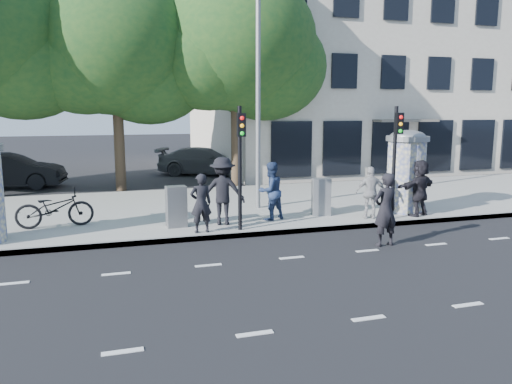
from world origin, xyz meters
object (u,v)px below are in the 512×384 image
object	(u,v)px
street_lamp	(259,67)
ped_c	(271,191)
car_right	(204,161)
ad_column_right	(406,169)
traffic_pole_near	(240,155)
man_road	(385,210)
ped_f	(420,188)
ped_b	(201,203)
cabinet_left	(176,207)
traffic_pole_far	(396,151)
ped_d	(223,191)
car_mid	(9,171)
bicycle	(55,208)
ped_e	(371,193)
cabinet_right	(321,197)

from	to	relation	value
street_lamp	ped_c	size ratio (longest dim) A/B	4.56
ped_c	car_right	world-z (taller)	ped_c
ad_column_right	street_lamp	distance (m)	5.81
traffic_pole_near	man_road	bearing A→B (deg)	-32.56
traffic_pole_near	ped_f	xyz separation A→B (m)	(5.86, 0.22, -1.20)
ped_f	man_road	distance (m)	3.47
street_lamp	ped_b	xyz separation A→B (m)	(-2.49, -2.77, -3.84)
ped_c	cabinet_left	size ratio (longest dim) A/B	1.51
traffic_pole_far	ped_d	size ratio (longest dim) A/B	1.73
traffic_pole_far	man_road	distance (m)	2.89
ped_c	car_mid	distance (m)	13.34
bicycle	traffic_pole_near	bearing A→B (deg)	-114.70
car_right	bicycle	bearing A→B (deg)	171.70
street_lamp	ped_e	distance (m)	5.39
ped_f	ped_c	bearing A→B (deg)	-29.32
ped_e	car_right	distance (m)	13.04
ped_c	cabinet_right	size ratio (longest dim) A/B	1.50
street_lamp	ad_column_right	bearing A→B (deg)	-23.73
traffic_pole_near	ped_f	bearing A→B (deg)	2.12
ped_c	cabinet_left	xyz separation A→B (m)	(-2.85, -0.09, -0.29)
ad_column_right	ped_c	world-z (taller)	ad_column_right
ped_e	cabinet_right	distance (m)	1.54
street_lamp	cabinet_right	world-z (taller)	street_lamp
ped_b	car_right	world-z (taller)	ped_b
ped_d	car_right	world-z (taller)	ped_d
ped_e	car_right	world-z (taller)	ped_e
man_road	cabinet_left	size ratio (longest dim) A/B	1.62
ped_d	ad_column_right	bearing A→B (deg)	-164.09
man_road	car_mid	xyz separation A→B (m)	(-10.86, 13.11, -0.18)
ped_d	traffic_pole_near	bearing A→B (deg)	125.23
ad_column_right	bicycle	bearing A→B (deg)	174.82
ad_column_right	ped_e	distance (m)	1.81
traffic_pole_near	ped_b	distance (m)	1.68
ped_e	car_right	xyz separation A→B (m)	(-2.65, 12.76, -0.23)
bicycle	car_right	size ratio (longest dim) A/B	0.42
car_mid	car_right	world-z (taller)	car_mid
ped_c	man_road	world-z (taller)	ped_c
man_road	ped_b	bearing A→B (deg)	-33.21
ped_b	ped_f	size ratio (longest dim) A/B	0.91
ped_c	cabinet_left	bearing A→B (deg)	-17.43
ped_f	car_right	xyz separation A→B (m)	(-4.31, 12.85, -0.32)
ped_d	car_mid	world-z (taller)	ped_d
traffic_pole_far	ped_b	size ratio (longest dim) A/B	2.10
ped_e	ped_f	size ratio (longest dim) A/B	0.90
ped_e	car_mid	size ratio (longest dim) A/B	0.34
bicycle	ped_c	bearing A→B (deg)	-101.74
traffic_pole_near	cabinet_right	size ratio (longest dim) A/B	2.91
traffic_pole_near	ped_f	size ratio (longest dim) A/B	1.92
ped_c	bicycle	size ratio (longest dim) A/B	0.84
traffic_pole_near	ped_b	bearing A→B (deg)	176.35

